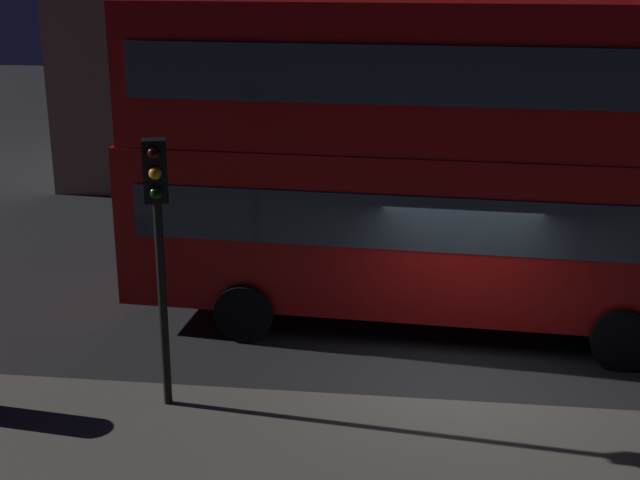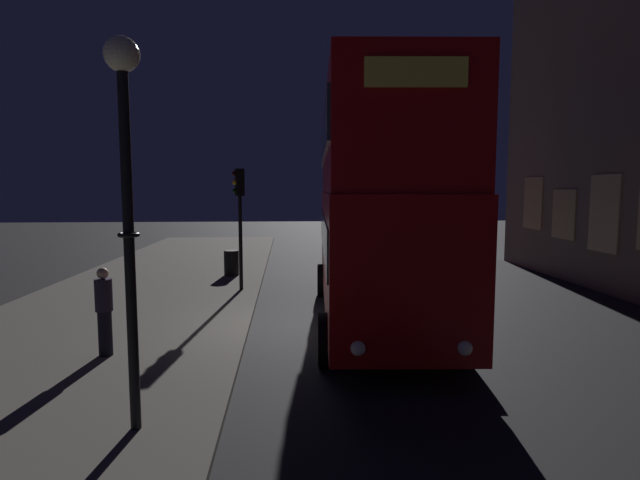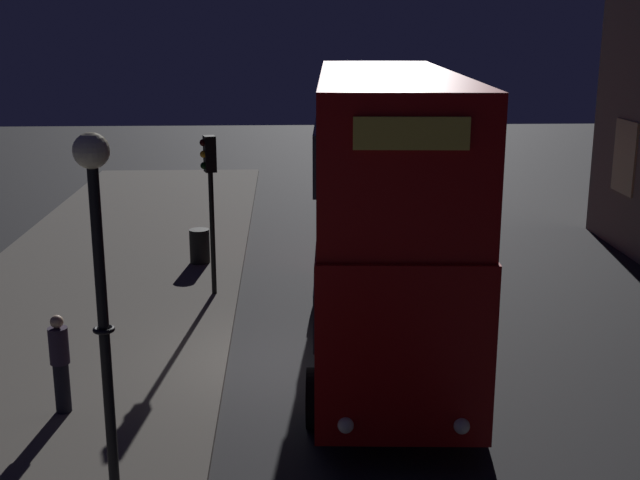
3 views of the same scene
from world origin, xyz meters
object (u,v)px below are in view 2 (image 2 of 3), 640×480
(double_decker_bus, at_px, (375,198))
(litter_bin, at_px, (231,263))
(street_lamp, at_px, (126,161))
(traffic_light_near_kerb, at_px, (239,203))
(pedestrian, at_px, (104,310))

(double_decker_bus, relative_size, litter_bin, 10.94)
(double_decker_bus, xyz_separation_m, street_lamp, (5.94, -4.29, 0.59))
(double_decker_bus, distance_m, street_lamp, 7.35)
(traffic_light_near_kerb, height_order, street_lamp, street_lamp)
(street_lamp, height_order, pedestrian, street_lamp)
(double_decker_bus, distance_m, pedestrian, 6.77)
(traffic_light_near_kerb, bearing_deg, pedestrian, -34.58)
(pedestrian, bearing_deg, street_lamp, -51.70)
(street_lamp, bearing_deg, double_decker_bus, 144.16)
(traffic_light_near_kerb, height_order, pedestrian, traffic_light_near_kerb)
(double_decker_bus, relative_size, traffic_light_near_kerb, 2.66)
(double_decker_bus, bearing_deg, traffic_light_near_kerb, -129.21)
(traffic_light_near_kerb, distance_m, pedestrian, 6.86)
(double_decker_bus, bearing_deg, pedestrian, -60.47)
(traffic_light_near_kerb, bearing_deg, double_decker_bus, 30.83)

